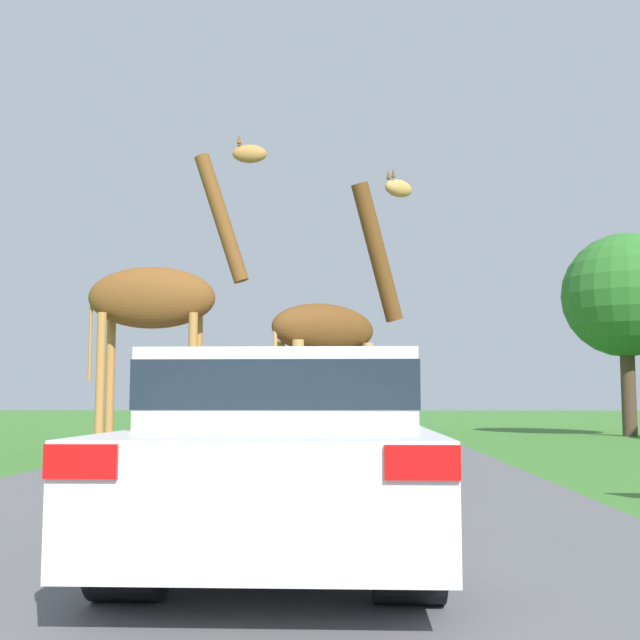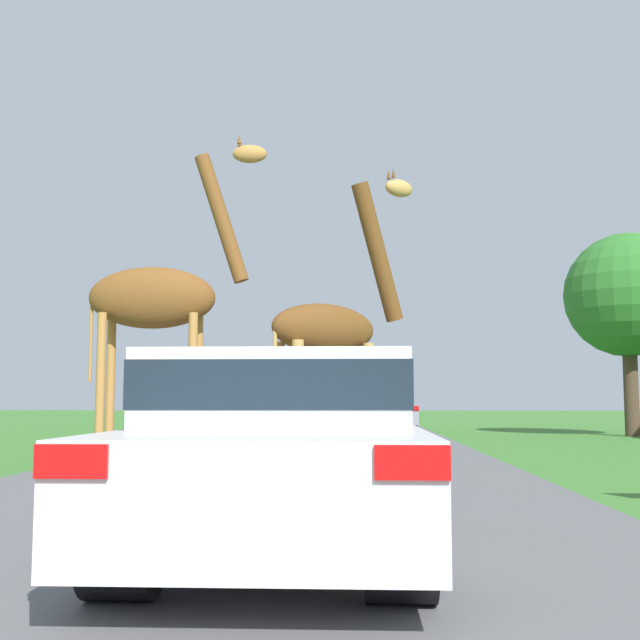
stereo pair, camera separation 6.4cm
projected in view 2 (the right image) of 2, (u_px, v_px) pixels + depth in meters
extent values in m
cube|color=#5B5B5E|center=(326.00, 428.00, 30.31)|extent=(7.52, 120.00, 0.00)
cylinder|color=tan|center=(348.00, 406.00, 13.01)|extent=(0.18, 0.18, 1.97)
cylinder|color=#2D2319|center=(348.00, 464.00, 12.92)|extent=(0.23, 0.23, 0.11)
cylinder|color=tan|center=(369.00, 406.00, 12.56)|extent=(0.18, 0.18, 1.97)
cylinder|color=#2D2319|center=(369.00, 466.00, 12.46)|extent=(0.23, 0.23, 0.11)
cylinder|color=tan|center=(279.00, 406.00, 12.29)|extent=(0.18, 0.18, 1.97)
cylinder|color=#2D2319|center=(278.00, 468.00, 12.20)|extent=(0.23, 0.23, 0.11)
cylinder|color=tan|center=(298.00, 406.00, 11.84)|extent=(0.18, 0.18, 1.97)
cylinder|color=#2D2319|center=(298.00, 470.00, 11.74)|extent=(0.23, 0.23, 0.11)
ellipsoid|color=brown|center=(324.00, 329.00, 12.54)|extent=(1.89, 1.63, 0.79)
cylinder|color=brown|center=(377.00, 252.00, 13.26)|extent=(0.97, 0.82, 2.30)
ellipsoid|color=tan|center=(399.00, 188.00, 13.63)|extent=(0.59, 0.52, 0.30)
cylinder|color=tan|center=(275.00, 362.00, 12.00)|extent=(0.06, 0.06, 1.09)
cone|color=brown|center=(389.00, 174.00, 13.62)|extent=(0.07, 0.07, 0.16)
cone|color=brown|center=(393.00, 173.00, 13.51)|extent=(0.07, 0.07, 0.16)
cylinder|color=#B77F3D|center=(198.00, 391.00, 12.96)|extent=(0.14, 0.14, 2.43)
cylinder|color=#2D2319|center=(197.00, 465.00, 12.84)|extent=(0.18, 0.18, 0.09)
cylinder|color=#B77F3D|center=(192.00, 391.00, 12.34)|extent=(0.14, 0.14, 2.43)
cylinder|color=#2D2319|center=(191.00, 468.00, 12.22)|extent=(0.18, 0.18, 0.09)
cylinder|color=#B77F3D|center=(110.00, 391.00, 12.94)|extent=(0.14, 0.14, 2.43)
cylinder|color=#2D2319|center=(108.00, 465.00, 12.82)|extent=(0.18, 0.18, 0.09)
cylinder|color=#B77F3D|center=(100.00, 391.00, 12.32)|extent=(0.14, 0.14, 2.43)
cylinder|color=#2D2319|center=(98.00, 468.00, 12.20)|extent=(0.18, 0.18, 0.09)
ellipsoid|color=brown|center=(152.00, 298.00, 12.78)|extent=(2.06, 0.86, 0.99)
cylinder|color=brown|center=(222.00, 218.00, 12.93)|extent=(0.91, 0.30, 2.12)
ellipsoid|color=#B77F3D|center=(250.00, 154.00, 13.04)|extent=(0.57, 0.27, 0.30)
cylinder|color=#B77F3D|center=(91.00, 339.00, 12.70)|extent=(0.05, 0.05, 1.34)
cone|color=brown|center=(240.00, 141.00, 13.13)|extent=(0.07, 0.07, 0.16)
cone|color=brown|center=(239.00, 139.00, 12.99)|extent=(0.07, 0.07, 0.16)
cube|color=silver|center=(281.00, 474.00, 5.54)|extent=(1.89, 3.90, 0.65)
cube|color=silver|center=(282.00, 390.00, 5.60)|extent=(1.70, 1.76, 0.50)
cube|color=#19232D|center=(282.00, 387.00, 5.60)|extent=(1.72, 1.77, 0.30)
cube|color=red|center=(71.00, 461.00, 3.65)|extent=(0.34, 0.03, 0.16)
cube|color=red|center=(412.00, 463.00, 3.58)|extent=(0.34, 0.03, 0.16)
cylinder|color=black|center=(204.00, 495.00, 6.71)|extent=(0.38, 0.59, 0.59)
cylinder|color=black|center=(385.00, 496.00, 6.64)|extent=(0.38, 0.59, 0.59)
cylinder|color=black|center=(123.00, 545.00, 4.38)|extent=(0.38, 0.59, 0.59)
cylinder|color=black|center=(400.00, 547.00, 4.31)|extent=(0.38, 0.59, 0.59)
cube|color=#144C28|center=(257.00, 416.00, 23.35)|extent=(1.92, 3.91, 0.62)
cube|color=#144C28|center=(257.00, 396.00, 23.41)|extent=(1.73, 1.76, 0.56)
cube|color=#19232D|center=(257.00, 395.00, 23.41)|extent=(1.75, 1.78, 0.34)
cube|color=red|center=(219.00, 409.00, 21.46)|extent=(0.35, 0.03, 0.15)
cube|color=red|center=(277.00, 409.00, 21.38)|extent=(0.35, 0.03, 0.15)
cylinder|color=black|center=(237.00, 424.00, 24.53)|extent=(0.38, 0.69, 0.69)
cylinder|color=black|center=(287.00, 424.00, 24.46)|extent=(0.38, 0.69, 0.69)
cylinder|color=black|center=(224.00, 426.00, 22.19)|extent=(0.38, 0.69, 0.69)
cylinder|color=black|center=(279.00, 426.00, 22.12)|extent=(0.38, 0.69, 0.69)
cube|color=gray|center=(387.00, 414.00, 28.59)|extent=(1.95, 4.38, 0.65)
cube|color=gray|center=(387.00, 399.00, 28.64)|extent=(1.75, 1.97, 0.42)
cube|color=#19232D|center=(387.00, 399.00, 28.64)|extent=(1.77, 1.99, 0.25)
cube|color=red|center=(365.00, 408.00, 26.46)|extent=(0.35, 0.03, 0.16)
cube|color=red|center=(414.00, 408.00, 26.39)|extent=(0.35, 0.03, 0.16)
cylinder|color=black|center=(365.00, 421.00, 29.90)|extent=(0.39, 0.57, 0.57)
cylinder|color=black|center=(407.00, 421.00, 29.83)|extent=(0.39, 0.57, 0.57)
cylinder|color=black|center=(365.00, 423.00, 27.29)|extent=(0.39, 0.57, 0.57)
cylinder|color=black|center=(411.00, 423.00, 27.22)|extent=(0.39, 0.57, 0.57)
cube|color=maroon|center=(236.00, 428.00, 16.29)|extent=(1.86, 4.34, 0.53)
cube|color=maroon|center=(236.00, 402.00, 16.34)|extent=(1.67, 1.95, 0.54)
cube|color=#19232D|center=(236.00, 401.00, 16.34)|extent=(1.69, 1.97, 0.32)
cube|color=red|center=(174.00, 422.00, 14.17)|extent=(0.33, 0.03, 0.13)
cube|color=red|center=(260.00, 422.00, 14.10)|extent=(0.33, 0.03, 0.13)
cylinder|color=black|center=(211.00, 436.00, 17.60)|extent=(0.37, 0.56, 0.56)
cylinder|color=black|center=(278.00, 436.00, 17.53)|extent=(0.37, 0.56, 0.56)
cylinder|color=black|center=(186.00, 443.00, 15.01)|extent=(0.37, 0.56, 0.56)
cylinder|color=black|center=(264.00, 443.00, 14.94)|extent=(0.37, 0.56, 0.56)
cylinder|color=#4C3828|center=(631.00, 374.00, 23.87)|extent=(0.43, 0.43, 3.67)
sphere|color=#2D7028|center=(627.00, 295.00, 24.10)|extent=(3.73, 3.73, 3.73)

